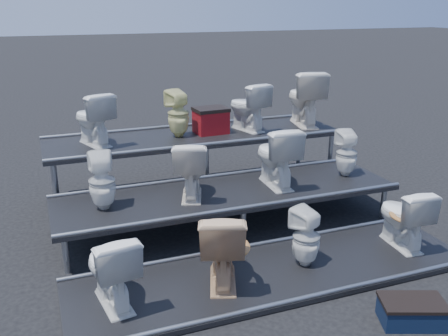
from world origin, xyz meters
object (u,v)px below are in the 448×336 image
object	(u,v)px
toilet_4	(102,181)
toilet_10	(248,107)
toilet_5	(191,169)
toilet_9	(178,114)
red_crate	(211,122)
toilet_8	(93,119)
toilet_3	(403,216)
toilet_0	(111,268)
toilet_2	(306,237)
toilet_7	(347,153)
step_stool	(412,313)
toilet_6	(276,156)
toilet_11	(305,98)
toilet_1	(222,246)

from	to	relation	value
toilet_4	toilet_10	size ratio (longest dim) A/B	0.93
toilet_5	toilet_9	xyz separation A→B (m)	(0.23, 1.30, 0.38)
toilet_9	red_crate	bearing A→B (deg)	167.71
toilet_8	toilet_9	world-z (taller)	toilet_8
toilet_3	red_crate	world-z (taller)	red_crate
toilet_8	toilet_9	size ratio (longest dim) A/B	1.07
toilet_0	toilet_4	size ratio (longest dim) A/B	1.10
toilet_3	toilet_10	xyz separation A→B (m)	(-0.77, 2.60, 0.80)
toilet_4	red_crate	distance (m)	2.22
toilet_2	toilet_8	world-z (taller)	toilet_8
toilet_3	toilet_7	world-z (taller)	toilet_7
toilet_10	toilet_5	bearing A→B (deg)	31.38
toilet_3	toilet_9	size ratio (longest dim) A/B	1.06
step_stool	toilet_7	bearing A→B (deg)	90.48
toilet_6	toilet_2	bearing A→B (deg)	80.71
toilet_3	toilet_5	xyz separation A→B (m)	(-2.06, 1.30, 0.40)
toilet_5	step_stool	xyz separation A→B (m)	(1.24, -2.45, -0.72)
red_crate	step_stool	world-z (taller)	red_crate
toilet_11	toilet_3	bearing A→B (deg)	97.08
toilet_0	toilet_10	xyz separation A→B (m)	(2.45, 2.60, 0.79)
toilet_3	toilet_8	xyz separation A→B (m)	(-3.00, 2.60, 0.80)
toilet_0	toilet_3	distance (m)	3.22
toilet_0	toilet_3	size ratio (longest dim) A/B	1.03
toilet_2	toilet_8	xyz separation A→B (m)	(-1.77, 2.60, 0.84)
toilet_1	toilet_10	xyz separation A→B (m)	(1.39, 2.60, 0.76)
toilet_1	step_stool	bearing A→B (deg)	159.19
toilet_9	toilet_11	world-z (taller)	toilet_11
toilet_4	toilet_10	distance (m)	2.69
toilet_5	toilet_6	world-z (taller)	toilet_6
toilet_7	red_crate	size ratio (longest dim) A/B	1.38
toilet_6	toilet_8	xyz separation A→B (m)	(-2.06, 1.30, 0.37)
toilet_10	toilet_7	bearing A→B (deg)	110.14
toilet_5	toilet_7	size ratio (longest dim) A/B	1.14
toilet_5	toilet_10	world-z (taller)	toilet_10
toilet_4	toilet_9	bearing A→B (deg)	-130.32
toilet_1	step_stool	xyz separation A→B (m)	(1.34, -1.15, -0.35)
toilet_3	toilet_11	xyz separation A→B (m)	(0.18, 2.60, 0.87)
toilet_9	toilet_7	bearing A→B (deg)	130.16
toilet_2	toilet_5	world-z (taller)	toilet_5
toilet_1	toilet_8	xyz separation A→B (m)	(-0.84, 2.60, 0.76)
toilet_0	toilet_2	world-z (taller)	toilet_0
toilet_7	toilet_8	bearing A→B (deg)	-13.62
toilet_8	toilet_11	xyz separation A→B (m)	(3.18, 0.00, 0.07)
toilet_2	toilet_6	xyz separation A→B (m)	(0.29, 1.30, 0.47)
toilet_11	toilet_1	bearing A→B (deg)	59.10
toilet_0	toilet_8	bearing A→B (deg)	-102.62
toilet_10	toilet_11	bearing A→B (deg)	166.14
toilet_8	step_stool	world-z (taller)	toilet_8
toilet_1	toilet_11	bearing A→B (deg)	-112.22
toilet_0	toilet_4	xyz separation A→B (m)	(0.13, 1.30, 0.37)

